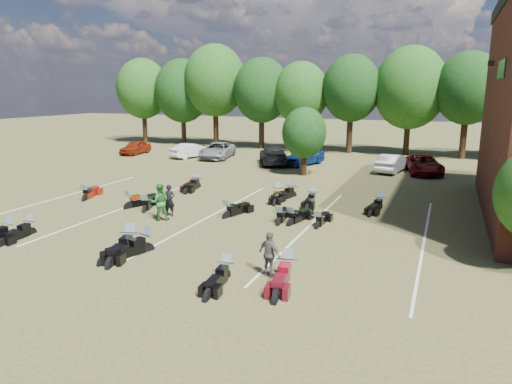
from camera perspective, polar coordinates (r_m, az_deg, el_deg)
The scene contains 33 objects.
ground at distance 18.90m, azimuth -2.01°, elevation -6.27°, with size 160.00×160.00×0.00m, color brown.
car_0 at distance 45.85m, azimuth -14.84°, elevation 5.42°, with size 1.55×3.86×1.32m, color maroon.
car_1 at distance 42.45m, azimuth -8.06°, elevation 5.16°, with size 1.40×4.01×1.32m, color silver.
car_2 at distance 41.76m, azimuth -4.87°, elevation 5.20°, with size 2.39×5.19×1.44m, color gray.
car_3 at distance 38.29m, azimuth 2.19°, elevation 4.64°, with size 2.18×5.35×1.55m, color black.
car_4 at distance 38.11m, azimuth 5.93°, elevation 4.49°, with size 1.74×4.33×1.47m, color navy.
car_5 at distance 36.13m, azimuth 16.63°, elevation 3.49°, with size 1.46×4.18×1.38m, color #B2B1AD.
car_6 at distance 36.14m, azimuth 20.24°, elevation 3.24°, with size 2.28×4.94×1.37m, color #580506.
person_black at distance 22.89m, azimuth -10.79°, elevation -1.05°, with size 0.57×0.38×1.58m, color black.
person_green at distance 22.21m, azimuth -11.95°, elevation -1.24°, with size 0.87×0.68×1.79m, color #286C2B.
person_grey at distance 15.30m, azimuth 1.73°, elevation -7.78°, with size 0.93×0.39×1.58m, color #56514A.
motorcycle_0 at distance 21.86m, azimuth -28.44°, elevation -5.20°, with size 0.77×2.41×1.34m, color black, non-canonical shape.
motorcycle_1 at distance 22.14m, azimuth -26.33°, elevation -4.76°, with size 0.68×2.15×1.20m, color black, non-canonical shape.
motorcycle_2 at distance 18.33m, azimuth -13.56°, elevation -7.24°, with size 0.77×2.43×1.36m, color black, non-canonical shape.
motorcycle_3 at distance 18.73m, azimuth -15.41°, elevation -6.92°, with size 0.80×2.51×1.40m, color black, non-canonical shape.
motorcycle_4 at distance 15.42m, azimuth -3.79°, elevation -10.79°, with size 0.68×2.13×1.19m, color black, non-canonical shape.
motorcycle_6 at distance 15.51m, azimuth 3.81°, elevation -10.65°, with size 0.77×2.43×1.35m, color #4E0B15, non-canonical shape.
motorcycle_7 at distance 27.60m, azimuth -20.56°, elevation -0.98°, with size 0.75×2.36×1.32m, color maroon, non-canonical shape.
motorcycle_8 at distance 25.04m, azimuth -15.48°, elevation -1.96°, with size 0.79×2.47×1.38m, color black, non-canonical shape.
motorcycle_9 at distance 24.14m, azimuth -13.67°, elevation -2.40°, with size 0.75×2.34×1.31m, color black, non-canonical shape.
motorcycle_10 at distance 22.44m, azimuth -3.58°, elevation -3.20°, with size 0.72×2.27×1.26m, color black, non-canonical shape.
motorcycle_11 at distance 21.34m, azimuth 2.90°, elevation -4.04°, with size 0.71×2.22×1.24m, color black, non-canonical shape.
motorcycle_12 at distance 21.27m, azimuth 4.41°, elevation -4.12°, with size 0.71×2.24×1.25m, color black, non-canonical shape.
motorcycle_13 at distance 20.98m, azimuth 7.72°, elevation -4.44°, with size 0.65×2.03×1.13m, color black, non-canonical shape.
motorcycle_14 at distance 29.57m, azimuth -7.62°, elevation 0.60°, with size 0.71×2.22×1.24m, color #490D0A, non-canonical shape.
motorcycle_16 at distance 29.35m, azimuth -7.28°, elevation 0.52°, with size 0.76×2.40×1.34m, color black, non-canonical shape.
motorcycle_17 at distance 26.32m, azimuth 2.74°, elevation -0.80°, with size 0.72×2.27×1.27m, color black, non-canonical shape.
motorcycle_18 at distance 26.75m, azimuth 4.59°, elevation -0.61°, with size 0.74×2.31×1.29m, color black, non-canonical shape.
motorcycle_19 at distance 25.45m, azimuth 7.10°, elevation -1.36°, with size 0.73×2.30×1.28m, color black, non-canonical shape.
motorcycle_20 at distance 24.87m, azimuth 15.21°, elevation -2.05°, with size 0.72×2.27×1.27m, color black, non-canonical shape.
tree_line at distance 46.02m, azimuth 12.34°, elevation 12.63°, with size 56.00×6.00×9.79m.
young_tree_midfield at distance 33.25m, azimuth 6.04°, elevation 7.38°, with size 3.20×3.20×4.70m.
parking_lines at distance 22.74m, azimuth -5.74°, elevation -3.01°, with size 20.10×14.00×0.01m.
Camera 1 is at (7.49, -16.22, 6.14)m, focal length 32.00 mm.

